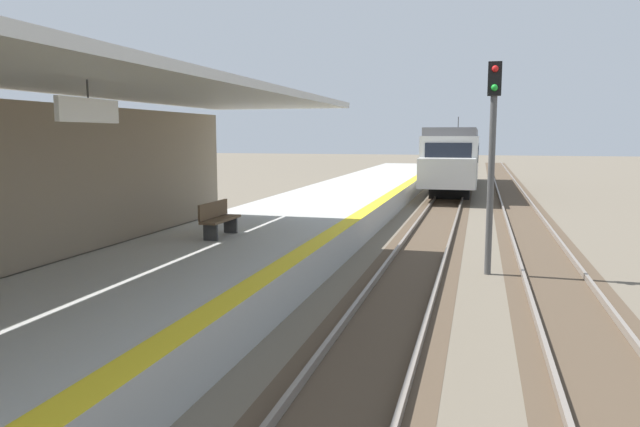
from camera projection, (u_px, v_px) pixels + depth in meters
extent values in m
cube|color=#A8A8A3|center=(250.00, 247.00, 16.05)|extent=(5.00, 80.00, 0.90)
cube|color=yellow|center=(330.00, 234.00, 15.41)|extent=(0.50, 80.00, 0.01)
cube|color=white|center=(89.00, 110.00, 8.81)|extent=(0.08, 1.40, 0.36)
cylinder|color=#333333|center=(88.00, 89.00, 8.77)|extent=(0.03, 0.03, 0.27)
cube|color=#4C3D2D|center=(426.00, 245.00, 18.80)|extent=(2.34, 120.00, 0.01)
cube|color=slate|center=(403.00, 241.00, 18.97)|extent=(0.08, 120.00, 0.15)
cube|color=slate|center=(449.00, 243.00, 18.60)|extent=(0.08, 120.00, 0.15)
cube|color=#4C3D2D|center=(539.00, 250.00, 17.92)|extent=(2.34, 120.00, 0.01)
cube|color=slate|center=(515.00, 246.00, 18.10)|extent=(0.08, 120.00, 0.15)
cube|color=slate|center=(565.00, 249.00, 17.72)|extent=(0.08, 120.00, 0.15)
cube|color=silver|center=(455.00, 157.00, 38.49)|extent=(2.90, 18.00, 2.70)
cube|color=slate|center=(456.00, 133.00, 38.28)|extent=(2.67, 18.00, 0.44)
cube|color=black|center=(448.00, 155.00, 29.80)|extent=(2.32, 0.06, 1.21)
cube|color=silver|center=(447.00, 173.00, 29.17)|extent=(2.78, 1.60, 1.49)
cube|color=black|center=(479.00, 151.00, 38.06)|extent=(0.04, 15.84, 0.86)
cylinder|color=#333333|center=(458.00, 123.00, 41.64)|extent=(0.06, 0.06, 0.90)
cube|color=black|center=(450.00, 191.00, 33.11)|extent=(2.17, 2.20, 0.72)
cube|color=black|center=(458.00, 177.00, 44.31)|extent=(2.17, 2.20, 0.72)
cylinder|color=#4C4C4C|center=(491.00, 187.00, 14.53)|extent=(0.16, 0.16, 4.40)
cube|color=black|center=(495.00, 79.00, 14.19)|extent=(0.32, 0.24, 0.80)
sphere|color=red|center=(495.00, 69.00, 14.02)|extent=(0.16, 0.16, 0.16)
sphere|color=green|center=(494.00, 88.00, 14.08)|extent=(0.16, 0.16, 0.16)
cube|color=brown|center=(221.00, 219.00, 14.96)|extent=(0.44, 1.60, 0.06)
cube|color=brown|center=(213.00, 210.00, 14.98)|extent=(0.06, 1.60, 0.40)
cube|color=#333333|center=(211.00, 232.00, 14.41)|extent=(0.36, 0.08, 0.44)
cube|color=#333333|center=(231.00, 225.00, 15.56)|extent=(0.36, 0.08, 0.44)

